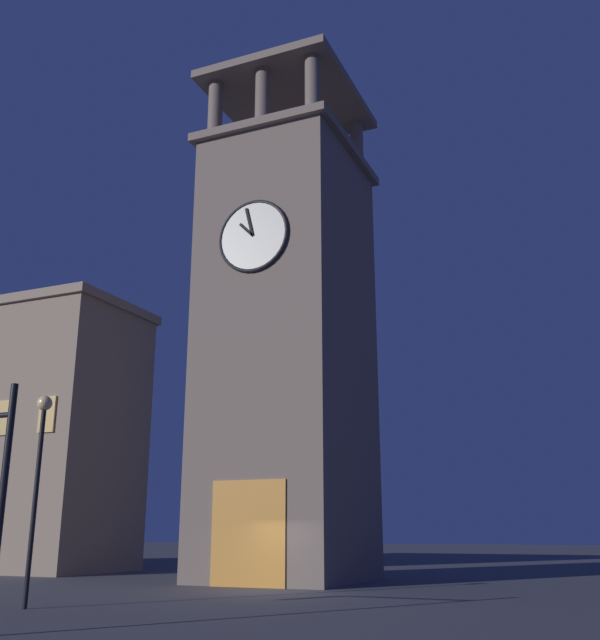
% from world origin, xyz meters
% --- Properties ---
extents(ground_plane, '(200.00, 200.00, 0.00)m').
position_xyz_m(ground_plane, '(0.00, 0.00, 0.00)').
color(ground_plane, '#4C4C51').
extents(clocktower, '(6.88, 7.95, 26.76)m').
position_xyz_m(clocktower, '(1.52, -5.27, 10.46)').
color(clocktower, '#75665B').
rests_on(clocktower, ground_plane).
extents(street_lamp, '(0.44, 0.44, 5.91)m').
position_xyz_m(street_lamp, '(3.47, 7.89, 4.05)').
color(street_lamp, black).
rests_on(street_lamp, ground_plane).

